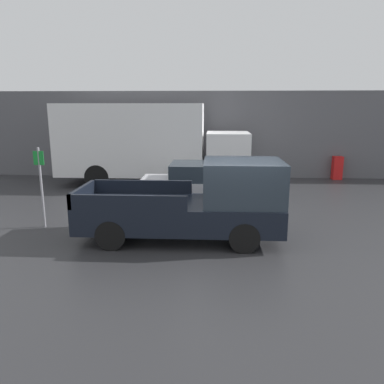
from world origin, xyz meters
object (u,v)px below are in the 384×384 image
(car, at_px, (201,185))
(newspaper_box, at_px, (337,168))
(delivery_truck, at_px, (145,142))
(parking_sign, at_px, (41,183))
(pickup_truck, at_px, (199,204))

(car, xyz_separation_m, newspaper_box, (6.49, 5.44, -0.22))
(delivery_truck, bearing_deg, parking_sign, -107.05)
(pickup_truck, relative_size, newspaper_box, 4.72)
(parking_sign, relative_size, newspaper_box, 2.10)
(newspaper_box, bearing_deg, car, -140.01)
(car, xyz_separation_m, parking_sign, (-4.57, -2.68, 0.55))
(pickup_truck, distance_m, newspaper_box, 10.99)
(pickup_truck, xyz_separation_m, car, (-0.06, 3.47, -0.21))
(delivery_truck, bearing_deg, newspaper_box, 11.32)
(delivery_truck, xyz_separation_m, newspaper_box, (9.13, 1.83, -1.38))
(car, relative_size, delivery_truck, 0.50)
(pickup_truck, height_order, newspaper_box, pickup_truck)
(delivery_truck, bearing_deg, pickup_truck, -69.14)
(parking_sign, bearing_deg, pickup_truck, -9.61)
(parking_sign, bearing_deg, delivery_truck, 72.95)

